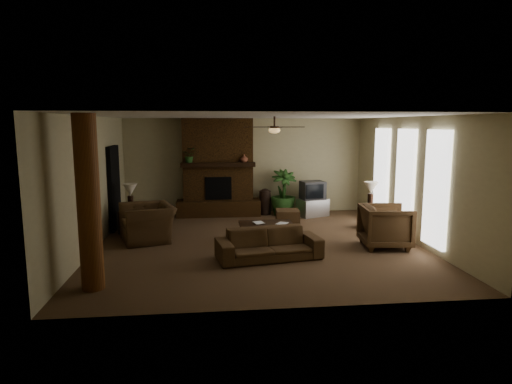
{
  "coord_description": "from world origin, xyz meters",
  "views": [
    {
      "loc": [
        -1.07,
        -9.37,
        2.63
      ],
      "look_at": [
        0.0,
        0.4,
        1.1
      ],
      "focal_mm": 30.59,
      "sensor_mm": 36.0,
      "label": 1
    }
  ],
  "objects": [
    {
      "name": "ceiling_fan",
      "position": [
        0.4,
        0.3,
        2.53
      ],
      "size": [
        1.35,
        1.35,
        0.37
      ],
      "color": "black",
      "rests_on": "ceiling"
    },
    {
      "name": "ottoman",
      "position": [
        0.98,
        1.73,
        0.2
      ],
      "size": [
        0.65,
        0.65,
        0.4
      ],
      "primitive_type": "cube",
      "rotation": [
        0.0,
        0.0,
        -0.1
      ],
      "color": "#4D3721",
      "rests_on": "ground"
    },
    {
      "name": "tv_stand",
      "position": [
        1.9,
        2.74,
        0.25
      ],
      "size": [
        0.98,
        0.8,
        0.5
      ],
      "primitive_type": "cube",
      "rotation": [
        0.0,
        0.0,
        0.42
      ],
      "color": "#B1B1B3",
      "rests_on": "ground"
    },
    {
      "name": "side_table_left",
      "position": [
        -2.97,
        1.36,
        0.28
      ],
      "size": [
        0.58,
        0.58,
        0.55
      ],
      "primitive_type": "cube",
      "rotation": [
        0.0,
        0.0,
        -0.16
      ],
      "color": "black",
      "rests_on": "ground"
    },
    {
      "name": "tv",
      "position": [
        1.89,
        2.74,
        0.76
      ],
      "size": [
        0.72,
        0.62,
        0.52
      ],
      "color": "#343436",
      "rests_on": "tv_stand"
    },
    {
      "name": "lamp_left",
      "position": [
        -2.98,
        1.41,
        1.0
      ],
      "size": [
        0.38,
        0.38,
        0.65
      ],
      "color": "black",
      "rests_on": "side_table_left"
    },
    {
      "name": "doorway",
      "position": [
        -3.44,
        1.8,
        1.05
      ],
      "size": [
        0.1,
        1.0,
        2.1
      ],
      "primitive_type": "cube",
      "color": "black",
      "rests_on": "ground"
    },
    {
      "name": "lamp_right",
      "position": [
        2.99,
        1.09,
        1.0
      ],
      "size": [
        0.38,
        0.38,
        0.65
      ],
      "color": "black",
      "rests_on": "side_table_right"
    },
    {
      "name": "book_a",
      "position": [
        -0.08,
        0.09,
        0.57
      ],
      "size": [
        0.22,
        0.07,
        0.29
      ],
      "primitive_type": "imported",
      "rotation": [
        0.0,
        0.0,
        0.22
      ],
      "color": "#999999",
      "rests_on": "coffee_table"
    },
    {
      "name": "coffee_table",
      "position": [
        0.2,
        0.14,
        0.37
      ],
      "size": [
        1.2,
        0.7,
        0.43
      ],
      "color": "black",
      "rests_on": "ground"
    },
    {
      "name": "log_column",
      "position": [
        -2.95,
        -2.4,
        1.4
      ],
      "size": [
        0.36,
        0.36,
        2.8
      ],
      "primitive_type": "cylinder",
      "color": "brown",
      "rests_on": "ground"
    },
    {
      "name": "armchair_left",
      "position": [
        -2.47,
        0.56,
        0.55
      ],
      "size": [
        1.17,
        1.45,
        1.1
      ],
      "primitive_type": "imported",
      "rotation": [
        0.0,
        0.0,
        -1.26
      ],
      "color": "#4D3721",
      "rests_on": "ground"
    },
    {
      "name": "room_shell",
      "position": [
        0.0,
        0.0,
        1.4
      ],
      "size": [
        7.0,
        7.0,
        7.0
      ],
      "color": "brown",
      "rests_on": "ground"
    },
    {
      "name": "floor_plant",
      "position": [
        1.08,
        2.98,
        0.37
      ],
      "size": [
        0.96,
        1.44,
        0.74
      ],
      "primitive_type": "imported",
      "rotation": [
        0.0,
        0.0,
        0.17
      ],
      "color": "#295120",
      "rests_on": "ground"
    },
    {
      "name": "book_b",
      "position": [
        0.45,
        0.04,
        0.58
      ],
      "size": [
        0.19,
        0.13,
        0.29
      ],
      "primitive_type": "imported",
      "rotation": [
        0.0,
        0.0,
        -0.58
      ],
      "color": "#999999",
      "rests_on": "coffee_table"
    },
    {
      "name": "fireplace",
      "position": [
        -0.8,
        3.22,
        1.16
      ],
      "size": [
        2.4,
        0.7,
        2.8
      ],
      "color": "#4D2F14",
      "rests_on": "ground"
    },
    {
      "name": "side_table_right",
      "position": [
        2.98,
        1.15,
        0.28
      ],
      "size": [
        0.64,
        0.64,
        0.55
      ],
      "primitive_type": "cube",
      "rotation": [
        0.0,
        0.0,
        -0.34
      ],
      "color": "black",
      "rests_on": "ground"
    },
    {
      "name": "mantel_vase",
      "position": [
        -0.06,
        2.96,
        1.67
      ],
      "size": [
        0.23,
        0.24,
        0.22
      ],
      "primitive_type": "imported",
      "rotation": [
        0.0,
        0.0,
        0.03
      ],
      "color": "brown",
      "rests_on": "fireplace"
    },
    {
      "name": "floor_vase",
      "position": [
        0.57,
        3.15,
        0.43
      ],
      "size": [
        0.34,
        0.34,
        0.77
      ],
      "color": "black",
      "rests_on": "ground"
    },
    {
      "name": "sofa",
      "position": [
        0.09,
        -1.14,
        0.4
      ],
      "size": [
        2.11,
        0.93,
        0.8
      ],
      "primitive_type": "imported",
      "rotation": [
        0.0,
        0.0,
        0.17
      ],
      "color": "#4D3721",
      "rests_on": "ground"
    },
    {
      "name": "windows",
      "position": [
        3.45,
        0.2,
        1.35
      ],
      "size": [
        0.08,
        3.65,
        2.35
      ],
      "color": "white",
      "rests_on": "ground"
    },
    {
      "name": "armchair_right",
      "position": [
        2.7,
        -0.59,
        0.5
      ],
      "size": [
        1.01,
        1.07,
        1.01
      ],
      "primitive_type": "imported",
      "rotation": [
        0.0,
        0.0,
        1.47
      ],
      "color": "#4D3721",
      "rests_on": "ground"
    },
    {
      "name": "mantel_plant",
      "position": [
        -1.6,
        3.01,
        1.72
      ],
      "size": [
        0.39,
        0.43,
        0.33
      ],
      "primitive_type": "imported",
      "rotation": [
        0.0,
        0.0,
        -0.03
      ],
      "color": "#295120",
      "rests_on": "fireplace"
    }
  ]
}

